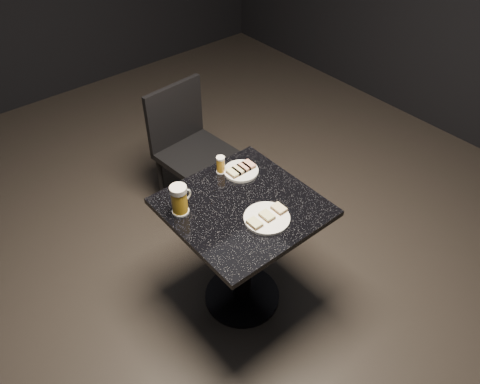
{
  "coord_description": "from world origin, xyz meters",
  "views": [
    {
      "loc": [
        -1.09,
        -1.29,
        2.31
      ],
      "look_at": [
        0.0,
        0.02,
        0.82
      ],
      "focal_mm": 35.0,
      "sensor_mm": 36.0,
      "label": 1
    }
  ],
  "objects_px": {
    "table": "(242,238)",
    "beer_mug": "(180,199)",
    "plate_small": "(241,171)",
    "chair": "(189,144)",
    "plate_large": "(267,218)",
    "beer_tumbler": "(221,165)"
  },
  "relations": [
    {
      "from": "beer_mug",
      "to": "table",
      "type": "bearing_deg",
      "value": -30.43
    },
    {
      "from": "plate_large",
      "to": "chair",
      "type": "bearing_deg",
      "value": 76.21
    },
    {
      "from": "table",
      "to": "beer_mug",
      "type": "bearing_deg",
      "value": 149.57
    },
    {
      "from": "table",
      "to": "beer_tumbler",
      "type": "distance_m",
      "value": 0.4
    },
    {
      "from": "plate_small",
      "to": "chair",
      "type": "bearing_deg",
      "value": 80.08
    },
    {
      "from": "plate_large",
      "to": "beer_tumbler",
      "type": "bearing_deg",
      "value": 82.85
    },
    {
      "from": "beer_mug",
      "to": "beer_tumbler",
      "type": "relative_size",
      "value": 1.61
    },
    {
      "from": "plate_small",
      "to": "table",
      "type": "xyz_separation_m",
      "value": [
        -0.16,
        -0.2,
        -0.25
      ]
    },
    {
      "from": "plate_small",
      "to": "chair",
      "type": "xyz_separation_m",
      "value": [
        0.12,
        0.68,
        -0.25
      ]
    },
    {
      "from": "plate_large",
      "to": "chair",
      "type": "xyz_separation_m",
      "value": [
        0.25,
        1.03,
        -0.25
      ]
    },
    {
      "from": "table",
      "to": "chair",
      "type": "height_order",
      "value": "chair"
    },
    {
      "from": "beer_mug",
      "to": "beer_tumbler",
      "type": "bearing_deg",
      "value": 19.26
    },
    {
      "from": "beer_tumbler",
      "to": "chair",
      "type": "height_order",
      "value": "chair"
    },
    {
      "from": "plate_small",
      "to": "beer_mug",
      "type": "xyz_separation_m",
      "value": [
        -0.42,
        -0.05,
        0.07
      ]
    },
    {
      "from": "chair",
      "to": "table",
      "type": "bearing_deg",
      "value": -107.44
    },
    {
      "from": "plate_large",
      "to": "beer_tumbler",
      "type": "relative_size",
      "value": 2.26
    },
    {
      "from": "beer_mug",
      "to": "beer_tumbler",
      "type": "height_order",
      "value": "beer_mug"
    },
    {
      "from": "plate_small",
      "to": "beer_mug",
      "type": "distance_m",
      "value": 0.43
    },
    {
      "from": "table",
      "to": "plate_large",
      "type": "bearing_deg",
      "value": -81.21
    },
    {
      "from": "plate_small",
      "to": "beer_tumbler",
      "type": "distance_m",
      "value": 0.12
    },
    {
      "from": "beer_tumbler",
      "to": "plate_small",
      "type": "bearing_deg",
      "value": -40.55
    },
    {
      "from": "beer_mug",
      "to": "chair",
      "type": "xyz_separation_m",
      "value": [
        0.54,
        0.73,
        -0.33
      ]
    }
  ]
}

